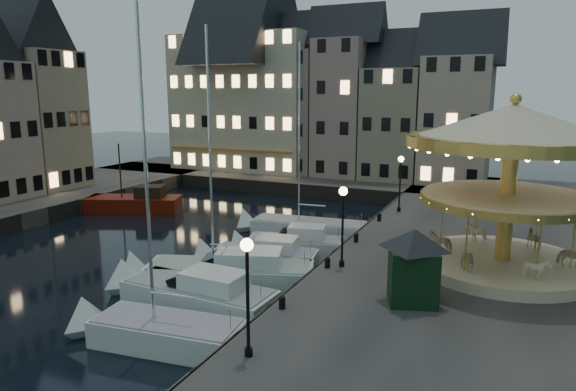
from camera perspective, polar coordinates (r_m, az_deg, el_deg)
The scene contains 30 objects.
ground at distance 29.36m, azimuth -8.33°, elevation -8.85°, with size 160.00×160.00×0.00m, color black.
quay_east at distance 30.62m, azimuth 21.29°, elevation -7.39°, with size 16.00×56.00×1.30m, color #474442.
quay_north at distance 56.84m, azimuth 0.03°, elevation 1.92°, with size 44.00×12.00×1.30m, color #474442.
quaywall_e at distance 31.91m, azimuth 6.76°, elevation -5.89°, with size 0.15×44.00×1.30m, color #47423A.
quaywall_n at distance 50.65m, azimuth -0.70°, elevation 0.72°, with size 48.00×0.15×1.30m, color #47423A.
quaywall_w at distance 42.56m, azimuth -27.74°, elevation -2.73°, with size 0.15×44.00×1.30m, color #47423A.
streetlamp_a at distance 17.25m, azimuth -4.54°, elevation -9.41°, with size 0.44×0.44×4.17m.
streetlamp_b at distance 26.06m, azimuth 6.11°, elevation -2.18°, with size 0.44×0.44×4.17m.
streetlamp_c at distance 38.88m, azimuth 12.38°, elevation 2.18°, with size 0.44×0.44×4.17m.
bollard_a at distance 21.71m, azimuth -0.66°, elevation -11.70°, with size 0.30×0.30×0.57m.
bollard_b at distance 26.47m, azimuth 4.41°, elevation -7.38°, with size 0.30×0.30×0.57m.
bollard_c at distance 31.01m, azimuth 7.58°, elevation -4.60°, with size 0.30×0.30×0.57m.
bollard_d at distance 36.14m, azimuth 10.11°, elevation -2.35°, with size 0.30×0.30×0.57m.
townhouse_na at distance 63.37m, azimuth -8.86°, elevation 9.26°, with size 5.50×8.00×12.80m.
townhouse_nb at distance 60.55m, azimuth -4.48°, elevation 9.74°, with size 6.16×8.00×13.80m.
townhouse_nc at distance 57.88m, azimuth 0.86°, elevation 10.18°, with size 6.82×8.00×14.80m.
townhouse_nd at distance 55.83m, azimuth 6.37°, elevation 10.58°, with size 5.50×8.00×15.80m.
townhouse_ne at distance 54.43m, azimuth 11.86°, elevation 8.80°, with size 6.16×8.00×12.80m.
townhouse_nf at distance 53.43m, azimuth 18.30°, elevation 8.95°, with size 6.82×8.00×13.80m.
townhouse_wc at distance 53.33m, azimuth -26.33°, elevation 8.56°, with size 8.80×5.50×14.20m.
hotel_corner at distance 60.50m, azimuth -4.46°, elevation 11.16°, with size 17.60×9.00×16.80m.
motorboat_a at distance 22.29m, azimuth -14.49°, elevation -14.47°, with size 7.27×3.09×12.03m.
motorboat_b at distance 25.43m, azimuth -10.64°, elevation -10.66°, with size 8.69×2.90×2.15m.
motorboat_c at distance 27.90m, azimuth -7.27°, elevation -8.44°, with size 9.82×5.56×13.22m.
motorboat_d at distance 30.09m, azimuth -3.36°, elevation -6.94°, with size 7.13×3.37×2.15m.
motorboat_e at distance 32.47m, azimuth 0.12°, elevation -5.52°, with size 7.02×3.40×2.15m.
motorboat_f at distance 36.78m, azimuth 1.55°, elevation -3.65°, with size 9.31×3.30×12.32m.
red_fishing_boat at distance 45.74m, azimuth -16.55°, elevation -0.88°, with size 8.25×5.39×6.04m.
carousel at distance 27.21m, azimuth 23.55°, elevation 4.05°, with size 10.02×10.02×8.77m.
ticket_kiosk at distance 22.37m, azimuth 13.83°, elevation -6.22°, with size 3.13×3.13×3.66m.
Camera 1 is at (15.03, -23.08, 10.18)m, focal length 32.00 mm.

